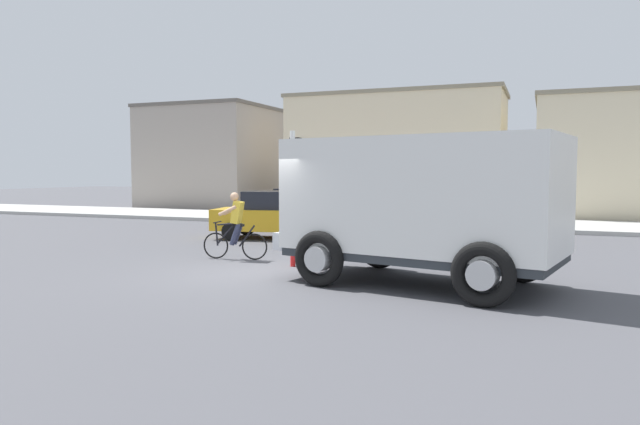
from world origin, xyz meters
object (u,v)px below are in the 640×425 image
(truck_foreground, at_px, (421,201))
(cyclist, at_px, (235,226))
(car_white_mid, at_px, (276,214))
(car_far_side, at_px, (419,220))
(traffic_light_pole, at_px, (294,179))
(car_red_near, at_px, (301,208))

(truck_foreground, relative_size, cyclist, 3.37)
(car_white_mid, xyz_separation_m, car_far_side, (4.98, -0.63, 0.00))
(traffic_light_pole, xyz_separation_m, car_red_near, (-3.39, 8.35, -1.25))
(car_white_mid, height_order, car_far_side, same)
(traffic_light_pole, height_order, car_red_near, traffic_light_pole)
(traffic_light_pole, bearing_deg, car_far_side, 64.12)
(truck_foreground, height_order, cyclist, truck_foreground)
(car_red_near, bearing_deg, traffic_light_pole, -67.91)
(car_white_mid, bearing_deg, car_red_near, 98.53)
(car_red_near, bearing_deg, truck_foreground, -55.03)
(car_white_mid, bearing_deg, traffic_light_pole, -59.87)
(truck_foreground, bearing_deg, car_white_mid, 135.10)
(cyclist, xyz_separation_m, car_red_near, (-1.56, 7.93, -0.05))
(car_red_near, distance_m, car_far_side, 6.80)
(traffic_light_pole, relative_size, car_far_side, 0.79)
(car_far_side, bearing_deg, car_white_mid, 172.74)
(car_white_mid, relative_size, car_far_side, 1.05)
(traffic_light_pole, bearing_deg, car_red_near, 112.09)
(traffic_light_pole, relative_size, car_white_mid, 0.75)
(traffic_light_pole, height_order, car_far_side, traffic_light_pole)
(car_white_mid, bearing_deg, cyclist, -77.02)
(cyclist, distance_m, traffic_light_pole, 2.23)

